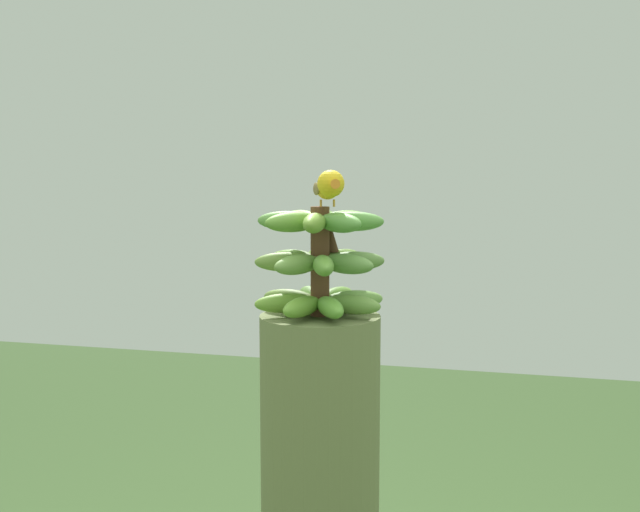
{
  "coord_description": "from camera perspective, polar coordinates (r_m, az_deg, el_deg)",
  "views": [
    {
      "loc": [
        -1.6,
        -0.41,
        1.46
      ],
      "look_at": [
        0.0,
        0.0,
        1.28
      ],
      "focal_mm": 42.1,
      "sensor_mm": 36.0,
      "label": 1
    }
  ],
  "objects": [
    {
      "name": "perched_bird",
      "position": [
        1.62,
        0.67,
        5.3
      ],
      "size": [
        0.19,
        0.1,
        0.08
      ],
      "color": "#C68933",
      "rests_on": "banana_bunch"
    },
    {
      "name": "banana_bunch",
      "position": [
        1.67,
        0.01,
        -0.4
      ],
      "size": [
        0.3,
        0.3,
        0.24
      ],
      "color": "brown",
      "rests_on": "banana_tree"
    }
  ]
}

